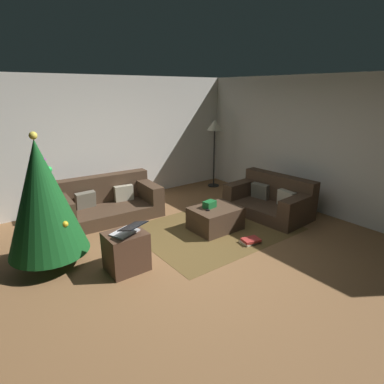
{
  "coord_description": "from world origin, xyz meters",
  "views": [
    {
      "loc": [
        -2.46,
        -3.23,
        2.33
      ],
      "look_at": [
        0.46,
        0.65,
        0.75
      ],
      "focal_mm": 29.67,
      "sensor_mm": 36.0,
      "label": 1
    }
  ],
  "objects_px": {
    "ottoman": "(215,218)",
    "book_stack": "(250,241)",
    "tv_remote": "(207,209)",
    "side_table": "(126,251)",
    "couch_right": "(271,200)",
    "gift_box": "(210,204)",
    "couch_left": "(107,202)",
    "laptop": "(128,230)",
    "corner_lamp": "(215,130)",
    "christmas_tree": "(43,198)"
  },
  "relations": [
    {
      "from": "couch_right",
      "to": "christmas_tree",
      "type": "height_order",
      "value": "christmas_tree"
    },
    {
      "from": "ottoman",
      "to": "christmas_tree",
      "type": "relative_size",
      "value": 0.45
    },
    {
      "from": "laptop",
      "to": "corner_lamp",
      "type": "height_order",
      "value": "corner_lamp"
    },
    {
      "from": "couch_right",
      "to": "book_stack",
      "type": "xyz_separation_m",
      "value": [
        -1.25,
        -0.64,
        -0.24
      ]
    },
    {
      "from": "couch_left",
      "to": "corner_lamp",
      "type": "height_order",
      "value": "corner_lamp"
    },
    {
      "from": "couch_right",
      "to": "tv_remote",
      "type": "height_order",
      "value": "couch_right"
    },
    {
      "from": "couch_left",
      "to": "book_stack",
      "type": "xyz_separation_m",
      "value": [
        1.36,
        -2.41,
        -0.25
      ]
    },
    {
      "from": "couch_right",
      "to": "tv_remote",
      "type": "bearing_deg",
      "value": 81.58
    },
    {
      "from": "tv_remote",
      "to": "gift_box",
      "type": "bearing_deg",
      "value": 60.25
    },
    {
      "from": "corner_lamp",
      "to": "ottoman",
      "type": "bearing_deg",
      "value": -129.87
    },
    {
      "from": "couch_left",
      "to": "ottoman",
      "type": "xyz_separation_m",
      "value": [
        1.28,
        -1.67,
        -0.09
      ]
    },
    {
      "from": "gift_box",
      "to": "couch_left",
      "type": "bearing_deg",
      "value": 126.95
    },
    {
      "from": "ottoman",
      "to": "tv_remote",
      "type": "distance_m",
      "value": 0.27
    },
    {
      "from": "christmas_tree",
      "to": "couch_left",
      "type": "bearing_deg",
      "value": 42.39
    },
    {
      "from": "laptop",
      "to": "book_stack",
      "type": "distance_m",
      "value": 2.0
    },
    {
      "from": "ottoman",
      "to": "tv_remote",
      "type": "xyz_separation_m",
      "value": [
        -0.17,
        0.02,
        0.21
      ]
    },
    {
      "from": "side_table",
      "to": "gift_box",
      "type": "bearing_deg",
      "value": 11.3
    },
    {
      "from": "side_table",
      "to": "laptop",
      "type": "height_order",
      "value": "laptop"
    },
    {
      "from": "ottoman",
      "to": "gift_box",
      "type": "bearing_deg",
      "value": 136.89
    },
    {
      "from": "side_table",
      "to": "laptop",
      "type": "distance_m",
      "value": 0.33
    },
    {
      "from": "ottoman",
      "to": "christmas_tree",
      "type": "bearing_deg",
      "value": 169.73
    },
    {
      "from": "book_stack",
      "to": "couch_right",
      "type": "bearing_deg",
      "value": 27.13
    },
    {
      "from": "tv_remote",
      "to": "corner_lamp",
      "type": "height_order",
      "value": "corner_lamp"
    },
    {
      "from": "ottoman",
      "to": "book_stack",
      "type": "bearing_deg",
      "value": -83.43
    },
    {
      "from": "side_table",
      "to": "couch_right",
      "type": "bearing_deg",
      "value": 3.07
    },
    {
      "from": "gift_box",
      "to": "christmas_tree",
      "type": "distance_m",
      "value": 2.6
    },
    {
      "from": "tv_remote",
      "to": "christmas_tree",
      "type": "relative_size",
      "value": 0.09
    },
    {
      "from": "christmas_tree",
      "to": "corner_lamp",
      "type": "bearing_deg",
      "value": 19.69
    },
    {
      "from": "couch_left",
      "to": "laptop",
      "type": "relative_size",
      "value": 3.91
    },
    {
      "from": "gift_box",
      "to": "laptop",
      "type": "xyz_separation_m",
      "value": [
        -1.71,
        -0.4,
        0.14
      ]
    },
    {
      "from": "side_table",
      "to": "book_stack",
      "type": "distance_m",
      "value": 1.97
    },
    {
      "from": "tv_remote",
      "to": "book_stack",
      "type": "xyz_separation_m",
      "value": [
        0.26,
        -0.76,
        -0.37
      ]
    },
    {
      "from": "ottoman",
      "to": "corner_lamp",
      "type": "distance_m",
      "value": 2.86
    },
    {
      "from": "gift_box",
      "to": "laptop",
      "type": "bearing_deg",
      "value": -166.89
    },
    {
      "from": "couch_right",
      "to": "gift_box",
      "type": "bearing_deg",
      "value": 79.14
    },
    {
      "from": "couch_right",
      "to": "book_stack",
      "type": "height_order",
      "value": "couch_right"
    },
    {
      "from": "ottoman",
      "to": "laptop",
      "type": "relative_size",
      "value": 1.67
    },
    {
      "from": "couch_right",
      "to": "gift_box",
      "type": "xyz_separation_m",
      "value": [
        -1.41,
        0.18,
        0.17
      ]
    },
    {
      "from": "gift_box",
      "to": "side_table",
      "type": "bearing_deg",
      "value": -168.7
    },
    {
      "from": "tv_remote",
      "to": "couch_left",
      "type": "bearing_deg",
      "value": 154.03
    },
    {
      "from": "couch_left",
      "to": "tv_remote",
      "type": "relative_size",
      "value": 11.98
    },
    {
      "from": "couch_right",
      "to": "corner_lamp",
      "type": "xyz_separation_m",
      "value": [
        0.33,
        2.1,
        1.11
      ]
    },
    {
      "from": "laptop",
      "to": "couch_left",
      "type": "bearing_deg",
      "value": 75.55
    },
    {
      "from": "christmas_tree",
      "to": "ottoman",
      "type": "bearing_deg",
      "value": -10.27
    },
    {
      "from": "couch_right",
      "to": "side_table",
      "type": "distance_m",
      "value": 3.15
    },
    {
      "from": "couch_right",
      "to": "ottoman",
      "type": "height_order",
      "value": "couch_right"
    },
    {
      "from": "gift_box",
      "to": "christmas_tree",
      "type": "bearing_deg",
      "value": 171.04
    },
    {
      "from": "couch_left",
      "to": "christmas_tree",
      "type": "relative_size",
      "value": 1.04
    },
    {
      "from": "book_stack",
      "to": "corner_lamp",
      "type": "height_order",
      "value": "corner_lamp"
    },
    {
      "from": "christmas_tree",
      "to": "side_table",
      "type": "xyz_separation_m",
      "value": [
        0.78,
        -0.74,
        -0.71
      ]
    }
  ]
}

